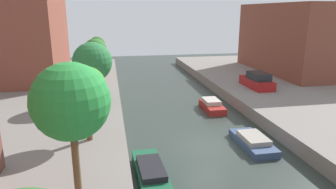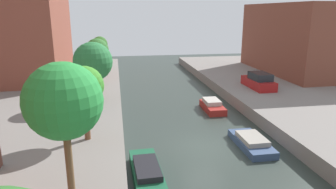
# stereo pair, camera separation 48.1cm
# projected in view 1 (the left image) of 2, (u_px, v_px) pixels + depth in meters

# --- Properties ---
(ground_plane) EXTENTS (84.00, 84.00, 0.00)m
(ground_plane) POSITION_uv_depth(u_px,v_px,m) (205.00, 146.00, 19.41)
(ground_plane) COLOR #2D3833
(low_block_right) EXTENTS (10.00, 15.74, 8.27)m
(low_block_right) POSITION_uv_depth(u_px,v_px,m) (303.00, 38.00, 37.82)
(low_block_right) COLOR brown
(low_block_right) RESTS_ON quay_right
(street_tree_1) EXTENTS (2.75, 2.75, 5.70)m
(street_tree_1) POSITION_uv_depth(u_px,v_px,m) (71.00, 102.00, 10.48)
(street_tree_1) COLOR brown
(street_tree_1) RESTS_ON quay_left
(street_tree_2) EXTENTS (2.26, 2.26, 4.39)m
(street_tree_2) POSITION_uv_depth(u_px,v_px,m) (86.00, 87.00, 17.16)
(street_tree_2) COLOR brown
(street_tree_2) RESTS_ON quay_left
(street_tree_3) EXTENTS (3.17, 3.17, 5.00)m
(street_tree_3) POSITION_uv_depth(u_px,v_px,m) (92.00, 62.00, 24.45)
(street_tree_3) COLOR brown
(street_tree_3) RESTS_ON quay_left
(street_tree_4) EXTENTS (2.33, 2.33, 4.72)m
(street_tree_4) POSITION_uv_depth(u_px,v_px,m) (95.00, 50.00, 30.73)
(street_tree_4) COLOR brown
(street_tree_4) RESTS_ON quay_left
(street_tree_5) EXTENTS (1.85, 1.85, 4.46)m
(street_tree_5) POSITION_uv_depth(u_px,v_px,m) (97.00, 45.00, 36.39)
(street_tree_5) COLOR brown
(street_tree_5) RESTS_ON quay_left
(parked_car) EXTENTS (1.89, 4.34, 1.56)m
(parked_car) POSITION_uv_depth(u_px,v_px,m) (257.00, 81.00, 30.19)
(parked_car) COLOR maroon
(parked_car) RESTS_ON quay_right
(moored_boat_left_2) EXTENTS (1.57, 4.59, 0.91)m
(moored_boat_left_2) POSITION_uv_depth(u_px,v_px,m) (151.00, 173.00, 15.49)
(moored_boat_left_2) COLOR #195638
(moored_boat_left_2) RESTS_ON ground_plane
(moored_boat_right_2) EXTENTS (1.65, 4.03, 0.75)m
(moored_boat_right_2) POSITION_uv_depth(u_px,v_px,m) (253.00, 141.00, 19.39)
(moored_boat_right_2) COLOR #33476B
(moored_boat_right_2) RESTS_ON ground_plane
(moored_boat_right_3) EXTENTS (1.52, 3.48, 0.92)m
(moored_boat_right_3) POSITION_uv_depth(u_px,v_px,m) (212.00, 106.00, 26.51)
(moored_boat_right_3) COLOR maroon
(moored_boat_right_3) RESTS_ON ground_plane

